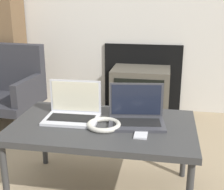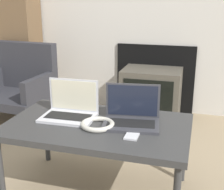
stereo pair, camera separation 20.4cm
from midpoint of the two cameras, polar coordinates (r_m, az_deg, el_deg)
table at (r=1.81m, az=0.59°, el=-6.38°), size 1.05×0.63×0.46m
laptop_left at (r=1.89m, az=-4.59°, el=-2.62°), size 0.32×0.23×0.22m
laptop_right at (r=1.80m, az=6.87°, el=-3.78°), size 0.34×0.26×0.22m
headphones at (r=1.75m, az=0.68°, el=-5.45°), size 0.19×0.19×0.03m
phone at (r=1.67m, az=7.37°, el=-7.20°), size 0.07×0.14×0.01m
tv at (r=3.09m, az=9.07°, el=0.21°), size 0.56×0.42×0.49m
armchair at (r=3.15m, az=-14.85°, el=2.32°), size 0.70×0.62×0.73m
bookshelf at (r=3.57m, az=-17.20°, el=11.94°), size 0.69×0.32×1.70m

